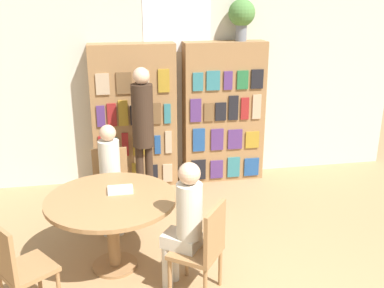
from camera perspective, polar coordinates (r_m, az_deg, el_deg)
The scene contains 12 objects.
wall_back at distance 6.23m, azimuth -1.91°, elevation 8.96°, with size 6.40×0.07×3.00m.
bookshelf_left at distance 6.10m, azimuth -7.35°, elevation 3.42°, with size 1.12×0.34×1.94m.
bookshelf_right at distance 6.28m, azimuth 4.03°, elevation 3.99°, with size 1.12×0.34×1.94m.
flower_vase at distance 6.15m, azimuth 6.33°, elevation 16.00°, with size 0.35×0.35×0.54m.
reading_table at distance 4.34m, azimuth -10.17°, elevation -8.14°, with size 1.23×1.23×0.75m.
chair_near_camera at distance 4.01m, azimuth -21.34°, elevation -14.12°, with size 0.56×0.56×0.87m.
chair_left_side at distance 5.27m, azimuth -10.25°, elevation -4.92°, with size 0.40×0.40×0.87m.
chair_far_side at distance 3.99m, azimuth 1.51°, elevation -12.84°, with size 0.56×0.56×0.87m.
seated_reader_left at distance 5.02m, azimuth -10.35°, elevation -3.71°, with size 0.23×0.36×1.22m.
seated_reader_right at distance 3.95m, azimuth -0.95°, elevation -9.68°, with size 0.39×0.37×1.23m.
librarian_standing at distance 5.60m, azimuth -6.26°, elevation 2.83°, with size 0.27×0.54×1.72m.
open_book_on_table at distance 4.39m, azimuth -9.09°, elevation -5.76°, with size 0.24×0.18×0.03m.
Camera 1 is at (-0.93, -2.37, 2.57)m, focal length 42.00 mm.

